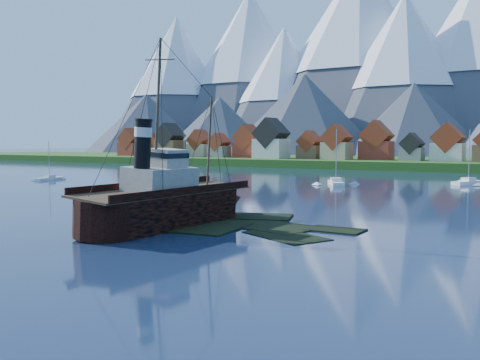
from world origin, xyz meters
The scene contains 11 objects.
ground centered at (0.00, 0.00, 0.00)m, with size 1400.00×1400.00×0.00m, color #192846.
shoal centered at (1.78, 2.15, -0.35)m, with size 31.71×21.24×1.14m.
shore_bank centered at (0.00, 170.00, 0.00)m, with size 600.00×80.00×3.20m, color #224112.
seawall centered at (0.00, 132.00, 0.00)m, with size 600.00×2.50×2.00m, color #3F3D38.
town centered at (-33.12, 152.18, 8.99)m, with size 250.96×16.69×17.30m.
tugboat_wreck centered at (-2.58, -1.10, 2.78)m, with size 6.45×27.78×22.01m.
sailboat_a centered at (-77.90, 40.87, 0.23)m, with size 2.98×8.75×10.47m.
sailboat_b centered at (-66.21, 63.37, 0.29)m, with size 2.33×8.68×12.52m.
sailboat_c centered at (-9.08, 65.02, 0.30)m, with size 7.30×10.25×13.29m.
sailboat_d centered at (16.40, 82.14, 0.30)m, with size 6.28×9.85×13.27m.
sailboat_f centered at (-48.36, 59.36, 0.28)m, with size 4.37×10.35×12.72m.
Camera 1 is at (36.88, -49.58, 9.59)m, focal length 40.00 mm.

